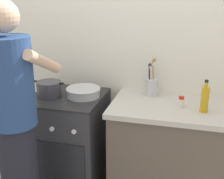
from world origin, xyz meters
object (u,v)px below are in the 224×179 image
utensil_crock (152,85)px  pot (49,89)px  mixing_bowl (83,92)px  spice_bottle (181,102)px  oil_bottle (205,99)px  stove_range (69,144)px  person (16,129)px

utensil_crock → pot: bearing=-164.0°
mixing_bowl → spice_bottle: (0.80, -0.04, 0.00)m
spice_bottle → oil_bottle: 0.18m
stove_range → mixing_bowl: size_ratio=3.12×
mixing_bowl → spice_bottle: 0.80m
utensil_crock → person: (-0.80, -0.80, -0.13)m
stove_range → spice_bottle: (0.94, -0.02, 0.49)m
spice_bottle → utensil_crock: bearing=139.6°
mixing_bowl → person: (-0.26, -0.62, -0.08)m
stove_range → pot: size_ratio=3.35×
person → utensil_crock: bearing=44.9°
stove_range → pot: (-0.14, -0.04, 0.51)m
utensil_crock → oil_bottle: utensil_crock is taller
mixing_bowl → person: 0.68m
stove_range → mixing_bowl: mixing_bowl is taller
mixing_bowl → spice_bottle: size_ratio=3.33×
stove_range → pot: 0.53m
spice_bottle → oil_bottle: (0.16, -0.04, 0.06)m
pot → spice_bottle: pot is taller
spice_bottle → oil_bottle: oil_bottle is taller
utensil_crock → person: size_ratio=0.19×
stove_range → oil_bottle: oil_bottle is taller
person → spice_bottle: bearing=28.8°
mixing_bowl → spice_bottle: bearing=-3.0°
stove_range → pot: pot is taller
utensil_crock → oil_bottle: size_ratio=1.35×
pot → utensil_crock: bearing=16.0°
spice_bottle → oil_bottle: size_ratio=0.36×
stove_range → person: person is taller
person → stove_range: bearing=79.0°
oil_bottle → person: (-1.22, -0.54, -0.14)m
stove_range → utensil_crock: size_ratio=2.75×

